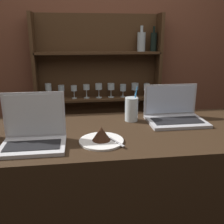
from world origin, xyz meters
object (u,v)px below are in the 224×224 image
object	(u,v)px
laptop_far	(174,114)
water_glass	(131,109)
laptop_near	(34,134)
cake_plate	(101,137)

from	to	relation	value
laptop_far	water_glass	xyz separation A→B (m)	(-0.26, 0.04, 0.03)
laptop_near	water_glass	size ratio (longest dim) A/B	1.40
cake_plate	water_glass	xyz separation A→B (m)	(0.21, 0.30, 0.05)
water_glass	laptop_far	bearing A→B (deg)	-8.56
cake_plate	water_glass	distance (m)	0.37
laptop_near	cake_plate	size ratio (longest dim) A/B	1.35
laptop_near	water_glass	bearing A→B (deg)	28.71
cake_plate	water_glass	world-z (taller)	water_glass
laptop_far	cake_plate	bearing A→B (deg)	-150.95
laptop_near	cake_plate	distance (m)	0.32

